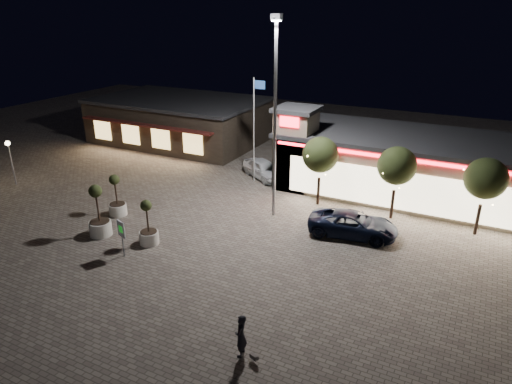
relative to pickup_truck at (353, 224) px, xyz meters
The scene contains 17 objects.
ground 10.59m from the pickup_truck, 134.69° to the right, with size 90.00×90.00×0.00m, color slate.
retail_building 8.69m from the pickup_truck, 75.96° to the left, with size 20.40×8.40×6.10m.
restaurant_building 24.83m from the pickup_truck, 149.81° to the left, with size 16.40×11.00×4.30m.
floodlight_pole 8.32m from the pickup_truck, behind, with size 0.60×0.40×12.38m.
flagpole 11.55m from the pickup_truck, 149.52° to the left, with size 0.95×0.10×8.00m.
lamp_post_west 25.73m from the pickup_truck, behind, with size 0.36×0.36×3.48m.
string_tree_a 5.65m from the pickup_truck, 134.46° to the left, with size 2.42×2.42×4.79m.
string_tree_b 4.76m from the pickup_truck, 65.76° to the left, with size 2.42×2.42×4.79m.
string_tree_c 7.96m from the pickup_truck, 27.99° to the left, with size 2.42×2.42×4.79m.
pickup_truck is the anchor object (origin of this frame).
white_sedan 11.17m from the pickup_truck, 144.47° to the left, with size 1.76×4.36×1.49m, color silver.
pedestrian 11.97m from the pickup_truck, 95.19° to the right, with size 0.67×0.44×1.83m, color black.
dog 12.07m from the pickup_truck, 91.92° to the right, with size 0.46×0.27×0.25m.
planter_left 15.11m from the pickup_truck, 164.07° to the right, with size 1.14×1.14×2.81m.
planter_mid 15.07m from the pickup_truck, 153.21° to the right, with size 1.31×1.31×3.23m.
planter_right 11.98m from the pickup_truck, 148.20° to the right, with size 1.11×1.11×2.72m.
valet_sign 13.27m from the pickup_truck, 142.21° to the right, with size 0.68×0.29×2.13m.
Camera 1 is at (13.30, -16.84, 12.73)m, focal length 32.00 mm.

